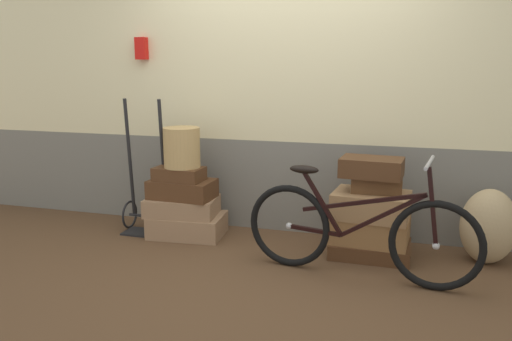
% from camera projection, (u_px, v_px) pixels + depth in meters
% --- Properties ---
extents(ground, '(9.67, 5.20, 0.06)m').
position_uv_depth(ground, '(263.00, 264.00, 4.02)').
color(ground, '#513823').
extents(station_building, '(7.67, 0.74, 2.74)m').
position_uv_depth(station_building, '(290.00, 79.00, 4.52)').
color(station_building, slate).
rests_on(station_building, ground).
extents(suitcase_0, '(0.67, 0.49, 0.19)m').
position_uv_depth(suitcase_0, '(188.00, 225.00, 4.58)').
color(suitcase_0, '#937051').
rests_on(suitcase_0, ground).
extents(suitcase_1, '(0.65, 0.47, 0.16)m').
position_uv_depth(suitcase_1, '(182.00, 206.00, 4.55)').
color(suitcase_1, '#937051').
rests_on(suitcase_1, suitcase_0).
extents(suitcase_2, '(0.57, 0.36, 0.16)m').
position_uv_depth(suitcase_2, '(182.00, 189.00, 4.50)').
color(suitcase_2, '#4C2D19').
rests_on(suitcase_2, suitcase_1).
extents(suitcase_3, '(0.43, 0.27, 0.12)m').
position_uv_depth(suitcase_3, '(179.00, 174.00, 4.45)').
color(suitcase_3, '#4C2D19').
rests_on(suitcase_3, suitcase_2).
extents(suitcase_4, '(0.63, 0.44, 0.12)m').
position_uv_depth(suitcase_4, '(370.00, 249.00, 4.09)').
color(suitcase_4, '#4C2D19').
rests_on(suitcase_4, ground).
extents(suitcase_5, '(0.62, 0.47, 0.20)m').
position_uv_depth(suitcase_5, '(370.00, 229.00, 4.08)').
color(suitcase_5, olive).
rests_on(suitcase_5, suitcase_4).
extents(suitcase_6, '(0.62, 0.47, 0.20)m').
position_uv_depth(suitcase_6, '(371.00, 205.00, 4.02)').
color(suitcase_6, '#9E754C').
rests_on(suitcase_6, suitcase_5).
extents(suitcase_7, '(0.39, 0.27, 0.12)m').
position_uv_depth(suitcase_7, '(377.00, 184.00, 4.03)').
color(suitcase_7, brown).
rests_on(suitcase_7, suitcase_6).
extents(suitcase_8, '(0.49, 0.35, 0.15)m').
position_uv_depth(suitcase_8, '(372.00, 167.00, 3.98)').
color(suitcase_8, '#4C2D19').
rests_on(suitcase_8, suitcase_7).
extents(wicker_basket, '(0.31, 0.31, 0.35)m').
position_uv_depth(wicker_basket, '(182.00, 147.00, 4.41)').
color(wicker_basket, tan).
rests_on(wicker_basket, suitcase_3).
extents(luggage_trolley, '(0.41, 0.35, 1.21)m').
position_uv_depth(luggage_trolley, '(147.00, 200.00, 4.66)').
color(luggage_trolley, black).
rests_on(luggage_trolley, ground).
extents(burlap_sack, '(0.41, 0.35, 0.58)m').
position_uv_depth(burlap_sack, '(488.00, 226.00, 3.90)').
color(burlap_sack, tan).
rests_on(burlap_sack, ground).
extents(bicycle, '(1.67, 0.46, 0.89)m').
position_uv_depth(bicycle, '(358.00, 232.00, 3.63)').
color(bicycle, black).
rests_on(bicycle, ground).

